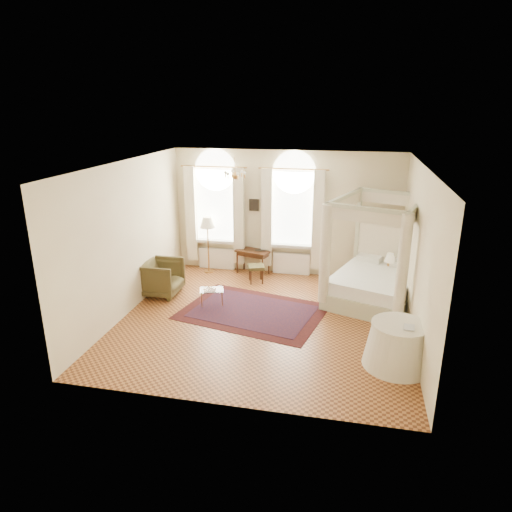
{
  "coord_description": "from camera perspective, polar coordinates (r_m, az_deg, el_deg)",
  "views": [
    {
      "loc": [
        1.68,
        -8.7,
        4.4
      ],
      "look_at": [
        -0.25,
        0.4,
        1.3
      ],
      "focal_mm": 32.0,
      "sensor_mm": 36.0,
      "label": 1
    }
  ],
  "objects": [
    {
      "name": "side_table",
      "position": [
        8.49,
        17.31,
        -10.59
      ],
      "size": [
        1.19,
        1.19,
        0.81
      ],
      "color": "white",
      "rests_on": "ground"
    },
    {
      "name": "nightstand",
      "position": [
        11.71,
        16.2,
        -2.82
      ],
      "size": [
        0.43,
        0.39,
        0.6
      ],
      "primitive_type": "cube",
      "rotation": [
        0.0,
        0.0,
        -0.04
      ],
      "color": "#3C1D10",
      "rests_on": "ground"
    },
    {
      "name": "nightstand_lamp",
      "position": [
        11.48,
        16.41,
        -0.32
      ],
      "size": [
        0.27,
        0.27,
        0.39
      ],
      "color": "#AE7A3A",
      "rests_on": "nightstand"
    },
    {
      "name": "canopy_bed",
      "position": [
        10.91,
        14.59,
        -2.81
      ],
      "size": [
        2.46,
        2.72,
        2.45
      ],
      "color": "#BABD99",
      "rests_on": "ground"
    },
    {
      "name": "laptop",
      "position": [
        12.25,
        0.72,
        0.8
      ],
      "size": [
        0.41,
        0.32,
        0.03
      ],
      "primitive_type": "imported",
      "rotation": [
        0.0,
        0.0,
        3.41
      ],
      "color": "black",
      "rests_on": "writing_desk"
    },
    {
      "name": "armchair",
      "position": [
        11.24,
        -11.84,
        -2.65
      ],
      "size": [
        0.95,
        0.92,
        0.86
      ],
      "primitive_type": "imported",
      "rotation": [
        0.0,
        0.0,
        1.57
      ],
      "color": "#41371C",
      "rests_on": "ground"
    },
    {
      "name": "book",
      "position": [
        8.2,
        17.97,
        -8.4
      ],
      "size": [
        0.21,
        0.26,
        0.02
      ],
      "primitive_type": "imported",
      "rotation": [
        0.0,
        0.0,
        -0.13
      ],
      "color": "black",
      "rests_on": "side_table"
    },
    {
      "name": "chandelier",
      "position": [
        10.34,
        -2.64,
        10.12
      ],
      "size": [
        0.51,
        0.45,
        0.5
      ],
      "color": "#AE7A3A",
      "rests_on": "room_walls"
    },
    {
      "name": "oriental_rug",
      "position": [
        10.25,
        -0.39,
        -6.94
      ],
      "size": [
        3.43,
        2.79,
        0.01
      ],
      "color": "#461210",
      "rests_on": "ground"
    },
    {
      "name": "coffee_table",
      "position": [
        10.54,
        -5.56,
        -4.37
      ],
      "size": [
        0.63,
        0.53,
        0.37
      ],
      "color": "silver",
      "rests_on": "ground"
    },
    {
      "name": "ground",
      "position": [
        9.89,
        0.94,
        -7.96
      ],
      "size": [
        6.0,
        6.0,
        0.0
      ],
      "primitive_type": "plane",
      "color": "#AD6732",
      "rests_on": "ground"
    },
    {
      "name": "stool",
      "position": [
        11.75,
        0.01,
        -1.54
      ],
      "size": [
        0.5,
        0.5,
        0.46
      ],
      "color": "#49441F",
      "rests_on": "ground"
    },
    {
      "name": "wall_pictures",
      "position": [
        12.04,
        4.14,
        6.38
      ],
      "size": [
        2.54,
        0.03,
        0.39
      ],
      "color": "black",
      "rests_on": "room_walls"
    },
    {
      "name": "window_left",
      "position": [
        12.46,
        -5.08,
        4.86
      ],
      "size": [
        1.62,
        0.27,
        3.29
      ],
      "color": "white",
      "rests_on": "room_walls"
    },
    {
      "name": "window_right",
      "position": [
        12.02,
        4.57,
        4.38
      ],
      "size": [
        1.62,
        0.27,
        3.29
      ],
      "color": "white",
      "rests_on": "room_walls"
    },
    {
      "name": "room_walls",
      "position": [
        9.19,
        1.01,
        3.17
      ],
      "size": [
        6.0,
        6.0,
        6.0
      ],
      "color": "#FAEEBE",
      "rests_on": "ground"
    },
    {
      "name": "writing_desk",
      "position": [
        12.28,
        -0.38,
        0.3
      ],
      "size": [
        0.99,
        0.71,
        0.67
      ],
      "color": "#3C1D10",
      "rests_on": "ground"
    },
    {
      "name": "floor_lamp",
      "position": [
        12.29,
        -6.09,
        3.84
      ],
      "size": [
        0.4,
        0.4,
        1.55
      ],
      "color": "#AE7A3A",
      "rests_on": "ground"
    }
  ]
}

